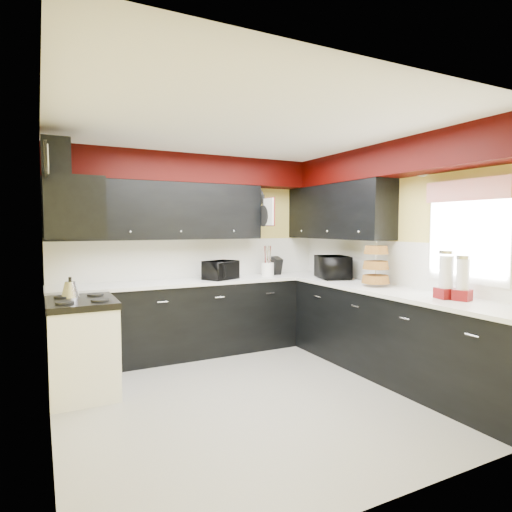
{
  "coord_description": "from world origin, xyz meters",
  "views": [
    {
      "loc": [
        -1.84,
        -3.59,
        1.61
      ],
      "look_at": [
        0.4,
        0.82,
        1.27
      ],
      "focal_mm": 30.0,
      "sensor_mm": 36.0,
      "label": 1
    }
  ],
  "objects_px": {
    "knife_block": "(276,266)",
    "kettle": "(70,289)",
    "microwave": "(333,267)",
    "utensil_crock": "(268,269)",
    "toaster_oven": "(221,270)"
  },
  "relations": [
    {
      "from": "microwave",
      "to": "utensil_crock",
      "type": "xyz_separation_m",
      "value": [
        -0.62,
        0.62,
        -0.06
      ]
    },
    {
      "from": "knife_block",
      "to": "kettle",
      "type": "height_order",
      "value": "knife_block"
    },
    {
      "from": "utensil_crock",
      "to": "toaster_oven",
      "type": "bearing_deg",
      "value": -175.78
    },
    {
      "from": "utensil_crock",
      "to": "knife_block",
      "type": "height_order",
      "value": "knife_block"
    },
    {
      "from": "knife_block",
      "to": "kettle",
      "type": "xyz_separation_m",
      "value": [
        -2.68,
        -0.64,
        -0.06
      ]
    },
    {
      "from": "toaster_oven",
      "to": "utensil_crock",
      "type": "distance_m",
      "value": 0.7
    },
    {
      "from": "microwave",
      "to": "toaster_oven",
      "type": "bearing_deg",
      "value": 85.0
    },
    {
      "from": "toaster_oven",
      "to": "kettle",
      "type": "height_order",
      "value": "toaster_oven"
    },
    {
      "from": "microwave",
      "to": "kettle",
      "type": "relative_size",
      "value": 3.07
    },
    {
      "from": "utensil_crock",
      "to": "knife_block",
      "type": "bearing_deg",
      "value": 26.08
    },
    {
      "from": "toaster_oven",
      "to": "kettle",
      "type": "xyz_separation_m",
      "value": [
        -1.8,
        -0.49,
        -0.06
      ]
    },
    {
      "from": "toaster_oven",
      "to": "microwave",
      "type": "bearing_deg",
      "value": -48.02
    },
    {
      "from": "toaster_oven",
      "to": "knife_block",
      "type": "height_order",
      "value": "knife_block"
    },
    {
      "from": "microwave",
      "to": "knife_block",
      "type": "xyz_separation_m",
      "value": [
        -0.44,
        0.71,
        -0.03
      ]
    },
    {
      "from": "microwave",
      "to": "knife_block",
      "type": "distance_m",
      "value": 0.84
    }
  ]
}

